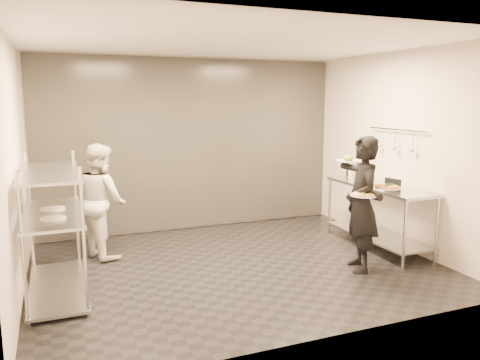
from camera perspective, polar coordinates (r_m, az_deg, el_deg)
name	(u,v)px	position (r m, az deg, el deg)	size (l,w,h in m)	color
room_shell	(208,149)	(6.89, -3.95, 3.77)	(5.00, 4.00, 2.80)	black
pass_rack	(54,225)	(5.52, -21.76, -5.10)	(0.60, 1.60, 1.50)	#B9BBC1
prep_counter	(378,205)	(7.00, 16.51, -2.95)	(0.60, 1.80, 0.92)	#B9BBC1
utensil_rail	(396,140)	(7.02, 18.47, 4.60)	(0.07, 1.20, 0.31)	#B9BBC1
waiter	(362,204)	(5.98, 14.61, -2.86)	(0.62, 0.40, 1.69)	black
chef	(101,200)	(6.59, -16.57, -2.39)	(0.75, 0.59, 1.55)	silver
pizza_plate_near	(364,195)	(5.71, 14.90, -1.72)	(0.32, 0.32, 0.05)	silver
pizza_plate_far	(387,187)	(5.84, 17.47, -0.80)	(0.32, 0.32, 0.05)	silver
salad_plate	(348,159)	(6.08, 13.05, 2.47)	(0.30, 0.30, 0.07)	silver
pos_monitor	(393,185)	(6.53, 18.12, -0.53)	(0.05, 0.23, 0.17)	black
bottle_green	(351,169)	(7.46, 13.35, 1.28)	(0.07, 0.07, 0.26)	#95A396
bottle_clear	(359,172)	(7.42, 14.34, 0.94)	(0.06, 0.06, 0.20)	#95A396
bottle_dark	(348,169)	(7.58, 13.08, 1.27)	(0.06, 0.06, 0.22)	black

